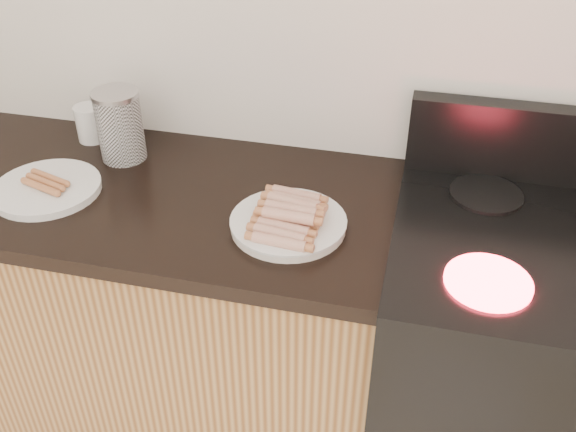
% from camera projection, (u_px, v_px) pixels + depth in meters
% --- Properties ---
extents(wall_back, '(4.00, 0.04, 2.60)m').
position_uv_depth(wall_back, '(262.00, 3.00, 1.61)').
color(wall_back, silver).
rests_on(wall_back, ground).
extents(cabinet_base, '(2.20, 0.59, 0.86)m').
position_uv_depth(cabinet_base, '(26.00, 298.00, 2.00)').
color(cabinet_base, olive).
rests_on(cabinet_base, floor).
extents(stove, '(0.76, 0.65, 0.91)m').
position_uv_depth(stove, '(522.00, 383.00, 1.69)').
color(stove, black).
rests_on(stove, floor).
extents(stove_panel, '(0.76, 0.06, 0.20)m').
position_uv_depth(stove_panel, '(563.00, 147.00, 1.59)').
color(stove_panel, black).
rests_on(stove_panel, stove).
extents(burner_near_left, '(0.18, 0.18, 0.01)m').
position_uv_depth(burner_near_left, '(488.00, 282.00, 1.32)').
color(burner_near_left, '#FF1E2D').
rests_on(burner_near_left, stove).
extents(burner_far_left, '(0.18, 0.18, 0.01)m').
position_uv_depth(burner_far_left, '(486.00, 194.00, 1.59)').
color(burner_far_left, black).
rests_on(burner_far_left, stove).
extents(main_plate, '(0.27, 0.27, 0.02)m').
position_uv_depth(main_plate, '(288.00, 225.00, 1.50)').
color(main_plate, white).
rests_on(main_plate, counter_slab).
extents(side_plate, '(0.34, 0.34, 0.02)m').
position_uv_depth(side_plate, '(47.00, 188.00, 1.62)').
color(side_plate, white).
rests_on(side_plate, counter_slab).
extents(hotdog_pile, '(0.12, 0.24, 0.05)m').
position_uv_depth(hotdog_pile, '(288.00, 215.00, 1.48)').
color(hotdog_pile, brown).
rests_on(hotdog_pile, main_plate).
extents(plain_sausages, '(0.12, 0.10, 0.02)m').
position_uv_depth(plain_sausages, '(45.00, 182.00, 1.61)').
color(plain_sausages, '#C56541').
rests_on(plain_sausages, side_plate).
extents(canister, '(0.13, 0.13, 0.19)m').
position_uv_depth(canister, '(120.00, 125.00, 1.72)').
color(canister, white).
rests_on(canister, counter_slab).
extents(mug, '(0.10, 0.10, 0.10)m').
position_uv_depth(mug, '(91.00, 123.00, 1.83)').
color(mug, white).
rests_on(mug, counter_slab).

